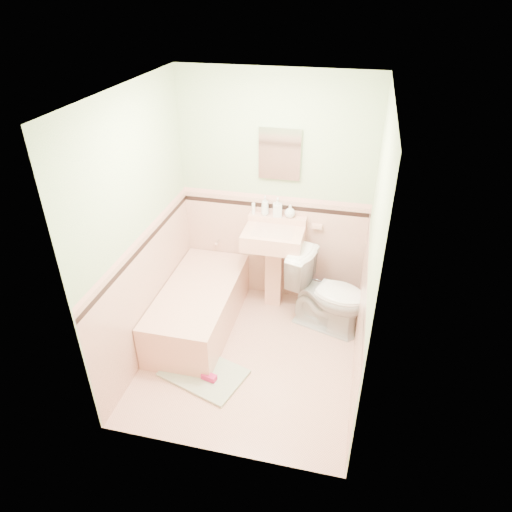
% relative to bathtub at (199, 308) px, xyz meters
% --- Properties ---
extents(floor, '(2.20, 2.20, 0.00)m').
position_rel_bathtub_xyz_m(floor, '(0.63, -0.33, -0.23)').
color(floor, '#E6AD96').
rests_on(floor, ground).
extents(ceiling, '(2.20, 2.20, 0.00)m').
position_rel_bathtub_xyz_m(ceiling, '(0.63, -0.33, 2.27)').
color(ceiling, white).
rests_on(ceiling, ground).
extents(wall_back, '(2.50, 0.00, 2.50)m').
position_rel_bathtub_xyz_m(wall_back, '(0.63, 0.77, 1.02)').
color(wall_back, beige).
rests_on(wall_back, ground).
extents(wall_front, '(2.50, 0.00, 2.50)m').
position_rel_bathtub_xyz_m(wall_front, '(0.63, -1.43, 1.02)').
color(wall_front, beige).
rests_on(wall_front, ground).
extents(wall_left, '(0.00, 2.50, 2.50)m').
position_rel_bathtub_xyz_m(wall_left, '(-0.37, -0.33, 1.02)').
color(wall_left, beige).
rests_on(wall_left, ground).
extents(wall_right, '(0.00, 2.50, 2.50)m').
position_rel_bathtub_xyz_m(wall_right, '(1.63, -0.33, 1.02)').
color(wall_right, beige).
rests_on(wall_right, ground).
extents(wainscot_back, '(2.00, 0.00, 2.00)m').
position_rel_bathtub_xyz_m(wainscot_back, '(0.63, 0.76, 0.38)').
color(wainscot_back, beige).
rests_on(wainscot_back, ground).
extents(wainscot_front, '(2.00, 0.00, 2.00)m').
position_rel_bathtub_xyz_m(wainscot_front, '(0.63, -1.42, 0.38)').
color(wainscot_front, beige).
rests_on(wainscot_front, ground).
extents(wainscot_left, '(0.00, 2.20, 2.20)m').
position_rel_bathtub_xyz_m(wainscot_left, '(-0.36, -0.33, 0.38)').
color(wainscot_left, beige).
rests_on(wainscot_left, ground).
extents(wainscot_right, '(0.00, 2.20, 2.20)m').
position_rel_bathtub_xyz_m(wainscot_right, '(1.62, -0.33, 0.38)').
color(wainscot_right, beige).
rests_on(wainscot_right, ground).
extents(accent_back, '(2.00, 0.00, 2.00)m').
position_rel_bathtub_xyz_m(accent_back, '(0.63, 0.75, 0.90)').
color(accent_back, black).
rests_on(accent_back, ground).
extents(accent_front, '(2.00, 0.00, 2.00)m').
position_rel_bathtub_xyz_m(accent_front, '(0.63, -1.41, 0.90)').
color(accent_front, black).
rests_on(accent_front, ground).
extents(accent_left, '(0.00, 2.20, 2.20)m').
position_rel_bathtub_xyz_m(accent_left, '(-0.35, -0.33, 0.89)').
color(accent_left, black).
rests_on(accent_left, ground).
extents(accent_right, '(0.00, 2.20, 2.20)m').
position_rel_bathtub_xyz_m(accent_right, '(1.61, -0.33, 0.89)').
color(accent_right, black).
rests_on(accent_right, ground).
extents(cap_back, '(2.00, 0.00, 2.00)m').
position_rel_bathtub_xyz_m(cap_back, '(0.63, 0.75, 0.99)').
color(cap_back, '#E6A695').
rests_on(cap_back, ground).
extents(cap_front, '(2.00, 0.00, 2.00)m').
position_rel_bathtub_xyz_m(cap_front, '(0.63, -1.41, 0.99)').
color(cap_front, '#E6A695').
rests_on(cap_front, ground).
extents(cap_left, '(0.00, 2.20, 2.20)m').
position_rel_bathtub_xyz_m(cap_left, '(-0.35, -0.33, 1.00)').
color(cap_left, '#E6A695').
rests_on(cap_left, ground).
extents(cap_right, '(0.00, 2.20, 2.20)m').
position_rel_bathtub_xyz_m(cap_right, '(1.61, -0.33, 1.00)').
color(cap_right, '#E6A695').
rests_on(cap_right, ground).
extents(bathtub, '(0.70, 1.50, 0.45)m').
position_rel_bathtub_xyz_m(bathtub, '(0.00, 0.00, 0.00)').
color(bathtub, '#E0A38B').
rests_on(bathtub, floor).
extents(tub_faucet, '(0.04, 0.12, 0.04)m').
position_rel_bathtub_xyz_m(tub_faucet, '(0.00, 0.72, 0.41)').
color(tub_faucet, silver).
rests_on(tub_faucet, wall_back).
extents(sink, '(0.62, 0.51, 0.97)m').
position_rel_bathtub_xyz_m(sink, '(0.68, 0.53, 0.26)').
color(sink, '#E0A38B').
rests_on(sink, floor).
extents(sink_faucet, '(0.02, 0.02, 0.10)m').
position_rel_bathtub_xyz_m(sink_faucet, '(0.68, 0.67, 0.72)').
color(sink_faucet, silver).
rests_on(sink_faucet, sink).
extents(medicine_cabinet, '(0.39, 0.04, 0.49)m').
position_rel_bathtub_xyz_m(medicine_cabinet, '(0.68, 0.74, 1.47)').
color(medicine_cabinet, white).
rests_on(medicine_cabinet, wall_back).
extents(soap_dish, '(0.11, 0.06, 0.04)m').
position_rel_bathtub_xyz_m(soap_dish, '(1.10, 0.73, 0.72)').
color(soap_dish, '#E0A38B').
rests_on(soap_dish, wall_back).
extents(soap_bottle_left, '(0.08, 0.08, 0.21)m').
position_rel_bathtub_xyz_m(soap_bottle_left, '(0.54, 0.71, 0.91)').
color(soap_bottle_left, '#B2B2B2').
rests_on(soap_bottle_left, sink).
extents(soap_bottle_mid, '(0.11, 0.11, 0.20)m').
position_rel_bathtub_xyz_m(soap_bottle_mid, '(0.68, 0.71, 0.91)').
color(soap_bottle_mid, '#B2B2B2').
rests_on(soap_bottle_mid, sink).
extents(soap_bottle_right, '(0.12, 0.12, 0.14)m').
position_rel_bathtub_xyz_m(soap_bottle_right, '(0.81, 0.71, 0.88)').
color(soap_bottle_right, '#B2B2B2').
rests_on(soap_bottle_right, sink).
extents(tube, '(0.04, 0.04, 0.12)m').
position_rel_bathtub_xyz_m(tube, '(0.42, 0.71, 0.87)').
color(tube, white).
rests_on(tube, sink).
extents(toilet, '(0.92, 0.68, 0.83)m').
position_rel_bathtub_xyz_m(toilet, '(1.30, 0.30, 0.19)').
color(toilet, white).
rests_on(toilet, floor).
extents(bucket, '(0.24, 0.24, 0.22)m').
position_rel_bathtub_xyz_m(bucket, '(1.14, 0.65, -0.11)').
color(bucket, '#1C32AB').
rests_on(bucket, floor).
extents(bath_mat, '(0.86, 0.70, 0.03)m').
position_rel_bathtub_xyz_m(bath_mat, '(0.26, -0.67, -0.21)').
color(bath_mat, '#95A489').
rests_on(bath_mat, floor).
extents(shoe, '(0.15, 0.09, 0.06)m').
position_rel_bathtub_xyz_m(shoe, '(0.34, -0.74, -0.17)').
color(shoe, '#BF1E59').
rests_on(shoe, bath_mat).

